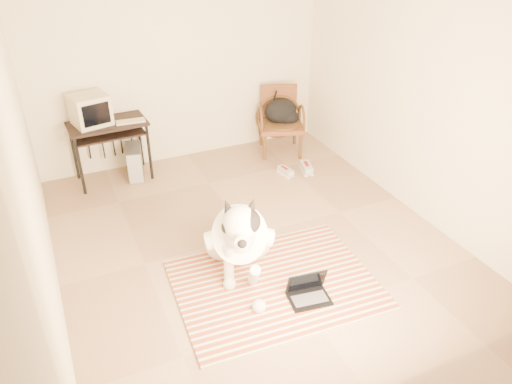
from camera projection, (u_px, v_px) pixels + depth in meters
floor at (249, 236)px, 5.51m from camera, size 4.50×4.50×0.00m
wall_back at (180, 63)px, 6.59m from camera, size 4.50×0.00×4.50m
wall_front at (396, 251)px, 3.06m from camera, size 4.50×0.00×4.50m
wall_left at (27, 161)px, 4.11m from camera, size 0.00×4.50×4.50m
wall_right at (413, 94)px, 5.54m from camera, size 0.00×4.50×4.50m
rug at (275, 284)px, 4.81m from camera, size 1.96×1.55×0.02m
dog at (239, 236)px, 4.81m from camera, size 0.76×1.42×1.03m
laptop at (308, 292)px, 4.60m from camera, size 0.41×0.32×0.26m
computer_desk at (108, 131)px, 6.30m from camera, size 0.98×0.57×0.80m
crt_monitor at (90, 110)px, 6.11m from camera, size 0.50×0.48×0.38m
desk_keyboard at (131, 121)px, 6.25m from camera, size 0.37×0.16×0.02m
pc_tower at (135, 162)px, 6.60m from camera, size 0.28×0.48×0.42m
rattan_chair at (280, 120)px, 7.17m from camera, size 0.77×0.76×0.93m
backpack at (282, 112)px, 7.11m from camera, size 0.47×0.41×0.35m
sneaker_left at (285, 172)px, 6.73m from camera, size 0.15×0.28×0.09m
sneaker_right at (307, 168)px, 6.80m from camera, size 0.20×0.33×0.11m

